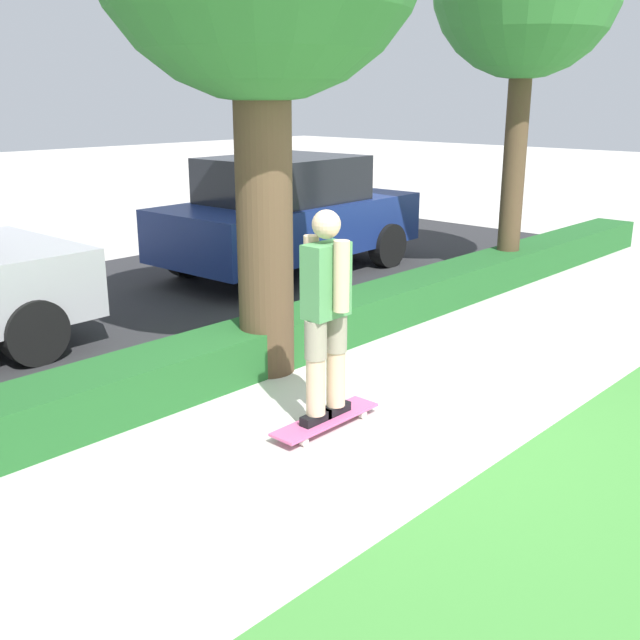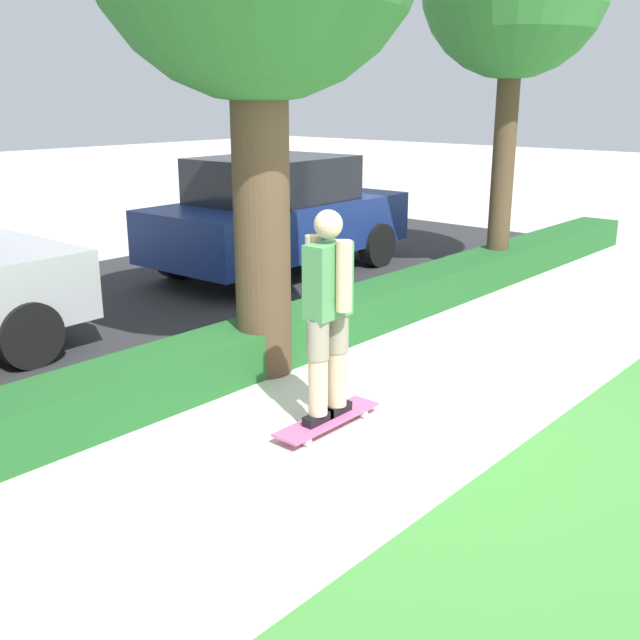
{
  "view_description": "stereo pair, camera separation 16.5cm",
  "coord_description": "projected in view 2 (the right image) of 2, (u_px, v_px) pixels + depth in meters",
  "views": [
    {
      "loc": [
        -4.36,
        -3.25,
        2.41
      ],
      "look_at": [
        -0.21,
        0.6,
        0.71
      ],
      "focal_mm": 42.0,
      "sensor_mm": 36.0,
      "label": 1
    },
    {
      "loc": [
        -4.47,
        -3.12,
        2.41
      ],
      "look_at": [
        -0.21,
        0.6,
        0.71
      ],
      "focal_mm": 42.0,
      "sensor_mm": 36.0,
      "label": 2
    }
  ],
  "objects": [
    {
      "name": "ground_plane",
      "position": [
        395.0,
        415.0,
        5.89
      ],
      "size": [
        60.0,
        60.0,
        0.0
      ],
      "primitive_type": "plane",
      "color": "beige"
    },
    {
      "name": "street_asphalt",
      "position": [
        95.0,
        315.0,
        8.53
      ],
      "size": [
        16.31,
        5.0,
        0.01
      ],
      "color": "#2D2D30",
      "rests_on": "ground_plane"
    },
    {
      "name": "hedge_row",
      "position": [
        253.0,
        347.0,
        6.84
      ],
      "size": [
        16.31,
        0.6,
        0.41
      ],
      "color": "#236028",
      "rests_on": "ground_plane"
    },
    {
      "name": "skateboard",
      "position": [
        328.0,
        420.0,
        5.63
      ],
      "size": [
        0.97,
        0.24,
        0.08
      ],
      "color": "#DB5B93",
      "rests_on": "ground_plane"
    },
    {
      "name": "skater_person",
      "position": [
        328.0,
        311.0,
        5.39
      ],
      "size": [
        0.48,
        0.4,
        1.57
      ],
      "color": "black",
      "rests_on": "skateboard"
    },
    {
      "name": "parked_car_middle",
      "position": [
        278.0,
        214.0,
        10.4
      ],
      "size": [
        3.91,
        1.92,
        1.61
      ],
      "rotation": [
        0.0,
        0.0,
        0.04
      ],
      "color": "navy",
      "rests_on": "ground_plane"
    }
  ]
}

